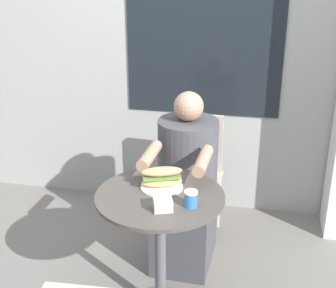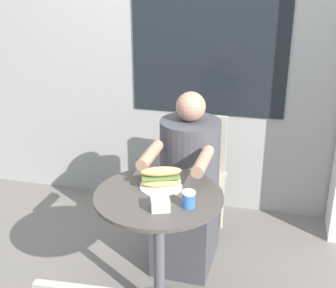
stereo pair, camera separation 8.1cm
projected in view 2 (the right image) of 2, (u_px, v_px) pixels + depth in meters
The scene contains 7 objects.
storefront_wall at pixel (206, 28), 3.34m from camera, with size 8.00×0.09×2.80m.
cafe_table at pixel (159, 229), 2.47m from camera, with size 0.67×0.67×0.75m.
diner_chair at pixel (199, 165), 3.27m from camera, with size 0.39×0.39×0.87m.
seated_diner at pixel (188, 193), 2.96m from camera, with size 0.39×0.68×1.14m.
sandwich_on_plate at pixel (161, 179), 2.45m from camera, with size 0.23×0.22×0.12m.
drink_cup at pixel (189, 199), 2.27m from camera, with size 0.07×0.07×0.08m.
napkin_box at pixel (160, 204), 2.25m from camera, with size 0.12×0.12×0.06m.
Camera 2 is at (0.56, -2.05, 1.90)m, focal length 50.00 mm.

